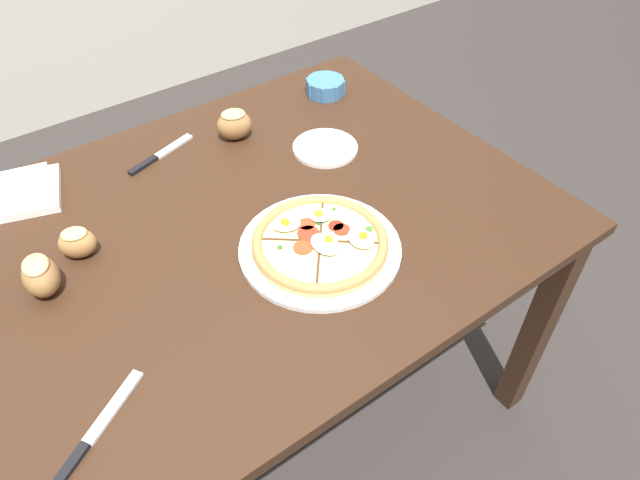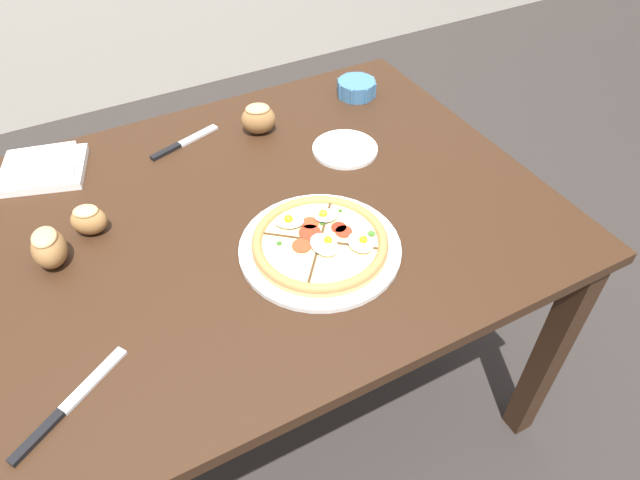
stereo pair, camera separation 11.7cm
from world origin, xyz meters
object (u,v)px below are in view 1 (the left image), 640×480
(pizza, at_px, (320,244))
(knife_spare, at_px, (160,155))
(knife_main, at_px, (93,435))
(side_saucer, at_px, (325,148))
(napkin_folded, at_px, (15,193))
(dining_table, at_px, (240,253))
(bread_piece_far, at_px, (234,124))
(bread_piece_near, at_px, (77,242))
(bread_piece_mid, at_px, (40,275))
(ramekin_bowl, at_px, (325,86))

(pizza, xyz_separation_m, knife_spare, (-0.13, 0.51, -0.01))
(knife_main, distance_m, side_saucer, 0.86)
(napkin_folded, bearing_deg, pizza, -49.54)
(dining_table, height_order, knife_main, knife_main)
(bread_piece_far, bearing_deg, napkin_folded, 171.32)
(bread_piece_near, xyz_separation_m, knife_main, (-0.12, -0.41, -0.03))
(knife_spare, bearing_deg, side_saucer, -50.77)
(bread_piece_mid, bearing_deg, pizza, -24.50)
(pizza, relative_size, bread_piece_near, 3.67)
(bread_piece_far, bearing_deg, bread_piece_near, -158.77)
(side_saucer, bearing_deg, ramekin_bowl, 53.48)
(napkin_folded, bearing_deg, dining_table, -45.72)
(pizza, relative_size, bread_piece_mid, 3.46)
(bread_piece_near, height_order, side_saucer, bread_piece_near)
(bread_piece_far, distance_m, side_saucer, 0.24)
(knife_spare, bearing_deg, dining_table, -104.16)
(bread_piece_near, height_order, knife_spare, bread_piece_near)
(bread_piece_near, bearing_deg, ramekin_bowl, 15.89)
(side_saucer, bearing_deg, pizza, -128.10)
(napkin_folded, xyz_separation_m, bread_piece_far, (0.53, -0.08, 0.03))
(bread_piece_mid, bearing_deg, bread_piece_far, 23.08)
(knife_main, xyz_separation_m, knife_spare, (0.40, 0.63, -0.00))
(ramekin_bowl, relative_size, bread_piece_near, 1.24)
(bread_piece_mid, relative_size, knife_spare, 0.49)
(dining_table, height_order, ramekin_bowl, ramekin_bowl)
(bread_piece_far, height_order, knife_spare, bread_piece_far)
(pizza, bearing_deg, ramekin_bowl, 52.59)
(ramekin_bowl, distance_m, bread_piece_near, 0.83)
(pizza, height_order, ramekin_bowl, pizza)
(dining_table, relative_size, pizza, 4.02)
(dining_table, bearing_deg, knife_main, -145.26)
(napkin_folded, height_order, side_saucer, napkin_folded)
(bread_piece_far, bearing_deg, bread_piece_mid, -156.92)
(knife_spare, bearing_deg, pizza, -94.36)
(pizza, bearing_deg, side_saucer, 51.90)
(bread_piece_near, xyz_separation_m, knife_spare, (0.28, 0.23, -0.03))
(dining_table, relative_size, knife_spare, 6.88)
(knife_spare, bearing_deg, bread_piece_near, -159.73)
(napkin_folded, height_order, knife_spare, napkin_folded)
(bread_piece_near, relative_size, knife_main, 0.44)
(ramekin_bowl, bearing_deg, bread_piece_mid, -162.31)
(bread_piece_mid, distance_m, knife_spare, 0.46)
(napkin_folded, bearing_deg, ramekin_bowl, -2.58)
(bread_piece_mid, bearing_deg, knife_main, -95.88)
(ramekin_bowl, xyz_separation_m, bread_piece_far, (-0.32, -0.04, 0.02))
(napkin_folded, distance_m, bread_piece_mid, 0.32)
(pizza, distance_m, ramekin_bowl, 0.64)
(dining_table, xyz_separation_m, pizza, (0.10, -0.17, 0.11))
(ramekin_bowl, xyz_separation_m, knife_spare, (-0.52, -0.00, -0.02))
(pizza, relative_size, bread_piece_far, 3.17)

